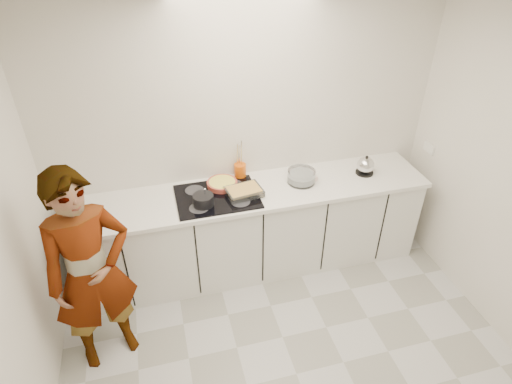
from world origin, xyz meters
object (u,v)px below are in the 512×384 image
object	(u,v)px
kettle	(365,166)
cook	(91,274)
hob	(217,196)
baking_dish	(244,191)
mixing_bowl	(301,177)
utensil_crock	(240,171)
tart_dish	(222,183)
saucepan	(203,200)

from	to	relation	value
kettle	cook	xyz separation A→B (m)	(-2.49, -0.68, -0.13)
hob	baking_dish	size ratio (longest dim) A/B	2.11
cook	mixing_bowl	bearing A→B (deg)	1.48
mixing_bowl	cook	distance (m)	1.97
baking_dish	utensil_crock	bearing A→B (deg)	82.85
tart_dish	mixing_bowl	xyz separation A→B (m)	(0.73, -0.10, 0.02)
tart_dish	baking_dish	xyz separation A→B (m)	(0.16, -0.19, 0.01)
utensil_crock	cook	bearing A→B (deg)	-144.98
saucepan	utensil_crock	xyz separation A→B (m)	(0.41, 0.38, 0.01)
hob	saucepan	world-z (taller)	saucepan
utensil_crock	cook	world-z (taller)	cook
kettle	utensil_crock	bearing A→B (deg)	168.35
tart_dish	mixing_bowl	world-z (taller)	mixing_bowl
mixing_bowl	kettle	distance (m)	0.64
saucepan	utensil_crock	bearing A→B (deg)	42.72
saucepan	kettle	size ratio (longest dim) A/B	1.15
mixing_bowl	utensil_crock	xyz separation A→B (m)	(-0.53, 0.23, 0.01)
hob	saucepan	size ratio (longest dim) A/B	3.25
utensil_crock	hob	bearing A→B (deg)	-134.94
saucepan	cook	size ratio (longest dim) A/B	0.13
hob	utensil_crock	xyz separation A→B (m)	(0.27, 0.27, 0.06)
kettle	saucepan	bearing A→B (deg)	-175.04
utensil_crock	baking_dish	bearing A→B (deg)	-97.15
hob	kettle	world-z (taller)	kettle
hob	baking_dish	distance (m)	0.24
tart_dish	baking_dish	size ratio (longest dim) A/B	0.96
hob	utensil_crock	distance (m)	0.39
saucepan	kettle	xyz separation A→B (m)	(1.58, 0.14, 0.02)
hob	mixing_bowl	world-z (taller)	mixing_bowl
hob	kettle	distance (m)	1.45
utensil_crock	saucepan	bearing A→B (deg)	-137.28
baking_dish	kettle	distance (m)	1.21
hob	saucepan	bearing A→B (deg)	-142.61
saucepan	kettle	distance (m)	1.59
baking_dish	utensil_crock	world-z (taller)	utensil_crock
tart_dish	kettle	bearing A→B (deg)	-4.76
baking_dish	utensil_crock	xyz separation A→B (m)	(0.04, 0.31, 0.02)
baking_dish	kettle	size ratio (longest dim) A/B	1.78
baking_dish	utensil_crock	size ratio (longest dim) A/B	2.47
tart_dish	cook	xyz separation A→B (m)	(-1.12, -0.79, -0.09)
kettle	cook	distance (m)	2.58
tart_dish	cook	bearing A→B (deg)	-144.57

